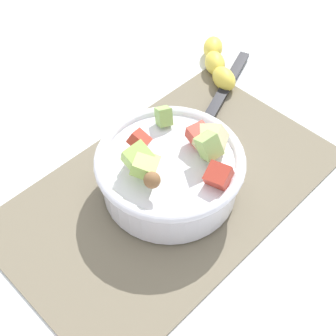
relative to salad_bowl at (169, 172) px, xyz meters
The scene contains 5 objects.
ground_plane 0.05m from the salad_bowl, 22.41° to the left, with size 2.40×2.40×0.00m, color silver.
placemat 0.04m from the salad_bowl, 22.41° to the left, with size 0.50×0.30×0.01m, color #756B56.
salad_bowl is the anchor object (origin of this frame).
serving_spoon 0.20m from the salad_bowl, 20.74° to the left, with size 0.24×0.11×0.01m.
banana_whole 0.30m from the salad_bowl, 27.41° to the left, with size 0.11×0.14×0.04m.
Camera 1 is at (-0.31, -0.30, 0.56)m, focal length 51.04 mm.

